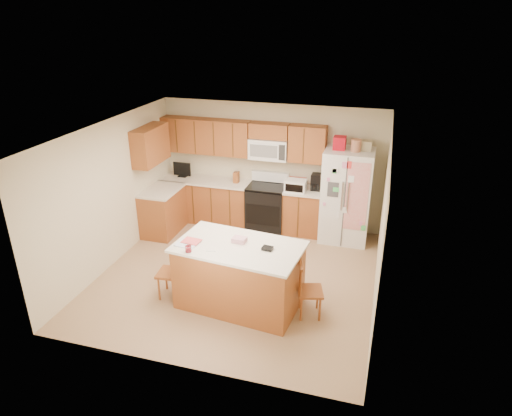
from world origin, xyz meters
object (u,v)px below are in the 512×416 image
(stove, at_px, (267,206))
(island, at_px, (239,275))
(windsor_chair_back, at_px, (255,261))
(windsor_chair_right, at_px, (309,291))
(refrigerator, at_px, (346,195))
(windsor_chair_left, at_px, (171,272))

(stove, height_order, island, stove)
(windsor_chair_back, bearing_deg, windsor_chair_right, -31.04)
(refrigerator, height_order, windsor_chair_left, refrigerator)
(windsor_chair_left, height_order, windsor_chair_right, windsor_chair_left)
(island, distance_m, windsor_chair_back, 0.61)
(refrigerator, height_order, windsor_chair_right, refrigerator)
(refrigerator, xyz_separation_m, island, (-1.29, -2.63, -0.41))
(stove, relative_size, windsor_chair_left, 1.28)
(island, distance_m, windsor_chair_right, 1.05)
(windsor_chair_back, bearing_deg, refrigerator, 59.12)
(windsor_chair_left, xyz_separation_m, windsor_chair_right, (2.13, 0.10, -0.00))
(stove, xyz_separation_m, island, (0.28, -2.69, 0.03))
(stove, bearing_deg, island, -84.03)
(island, relative_size, windsor_chair_back, 2.15)
(refrigerator, bearing_deg, windsor_chair_left, -131.09)
(windsor_chair_left, bearing_deg, stove, 73.99)
(island, distance_m, windsor_chair_left, 1.09)
(refrigerator, xyz_separation_m, windsor_chair_back, (-1.21, -2.03, -0.49))
(stove, height_order, windsor_chair_left, stove)
(windsor_chair_left, height_order, windsor_chair_back, windsor_chair_back)
(refrigerator, xyz_separation_m, windsor_chair_left, (-2.37, -2.72, -0.50))
(refrigerator, relative_size, island, 1.05)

